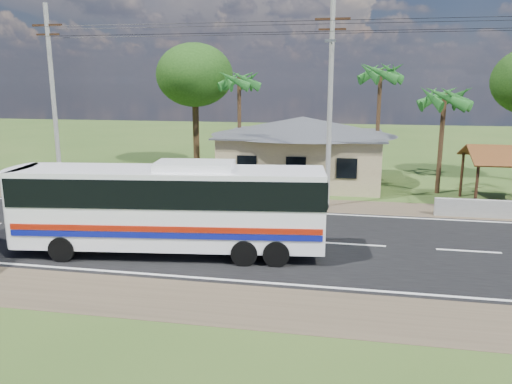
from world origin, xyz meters
TOP-DOWN VIEW (x-y plane):
  - ground at (0.00, 0.00)m, footprint 120.00×120.00m
  - road at (0.00, 0.00)m, footprint 120.00×16.00m
  - house at (1.00, 13.00)m, footprint 12.40×10.00m
  - concrete_barrier at (12.00, 5.60)m, footprint 7.00×0.30m
  - utility_poles at (2.67, 6.49)m, footprint 32.80×2.22m
  - palm_near at (9.50, 11.00)m, footprint 2.80×2.80m
  - palm_mid at (6.00, 15.50)m, footprint 2.80×2.80m
  - palm_far at (-4.00, 16.00)m, footprint 2.80×2.80m
  - tree_behind_house at (-8.00, 18.00)m, footprint 6.00×6.00m
  - coach_bus at (-2.69, -2.41)m, footprint 12.20×3.97m
  - motorcycle at (2.35, 5.13)m, footprint 1.75×0.91m

SIDE VIEW (x-z plane):
  - ground at x=0.00m, z-range 0.00..0.00m
  - road at x=0.00m, z-range -0.01..0.02m
  - motorcycle at x=2.35m, z-range 0.00..0.87m
  - concrete_barrier at x=12.00m, z-range 0.00..0.90m
  - coach_bus at x=-2.69m, z-range 0.27..3.99m
  - house at x=1.00m, z-range 0.14..5.14m
  - palm_near at x=9.50m, z-range 2.36..9.06m
  - utility_poles at x=2.67m, z-range 0.27..11.27m
  - palm_far at x=-4.00m, z-range 2.83..10.53m
  - tree_behind_house at x=-8.00m, z-range 2.31..11.92m
  - palm_mid at x=6.00m, z-range 3.06..11.26m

